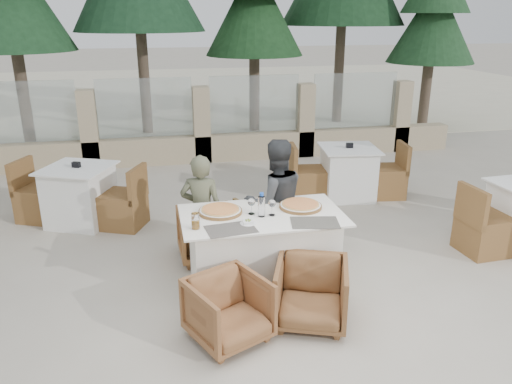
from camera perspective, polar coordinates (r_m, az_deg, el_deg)
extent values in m
plane|color=#B9AF9D|center=(5.14, -0.13, -11.08)|extent=(80.00, 80.00, 0.00)
cube|color=beige|center=(18.53, -9.23, 11.25)|extent=(30.00, 16.00, 0.01)
cone|color=#1E4624|center=(11.62, -26.30, 18.34)|extent=(2.42, 2.42, 5.50)
cone|color=#1D4320|center=(11.78, -0.20, 19.01)|extent=(2.20, 2.20, 5.00)
cone|color=#204926|center=(12.59, 19.50, 16.86)|extent=(1.98, 1.98, 4.50)
cube|color=#5B554E|center=(4.58, -2.89, -4.26)|extent=(0.48, 0.35, 0.00)
cube|color=#57544B|center=(4.75, 6.73, -3.49)|extent=(0.50, 0.38, 0.00)
cylinder|color=#DA511D|center=(4.95, -4.10, -2.10)|extent=(0.49, 0.49, 0.06)
cylinder|color=#CF451C|center=(5.09, 5.11, -1.49)|extent=(0.53, 0.53, 0.06)
cylinder|color=#A6C3DA|center=(4.82, 0.64, -1.45)|extent=(0.09, 0.09, 0.24)
cylinder|color=#C27A1B|center=(4.60, -6.93, -3.31)|extent=(0.08, 0.08, 0.15)
cylinder|color=orange|center=(5.22, 2.44, -0.44)|extent=(0.09, 0.09, 0.13)
imported|color=#986337|center=(5.69, -5.68, -4.75)|extent=(0.64, 0.66, 0.58)
imported|color=olive|center=(5.87, 1.76, -3.60)|extent=(0.88, 0.89, 0.62)
imported|color=brown|center=(4.31, -3.14, -13.32)|extent=(0.80, 0.81, 0.56)
imported|color=brown|center=(4.54, 6.30, -11.41)|extent=(0.81, 0.82, 0.59)
imported|color=#595C43|center=(5.40, -6.23, -2.21)|extent=(0.53, 0.42, 1.26)
imported|color=#373A3C|center=(5.41, 2.21, -1.19)|extent=(0.73, 0.59, 1.41)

